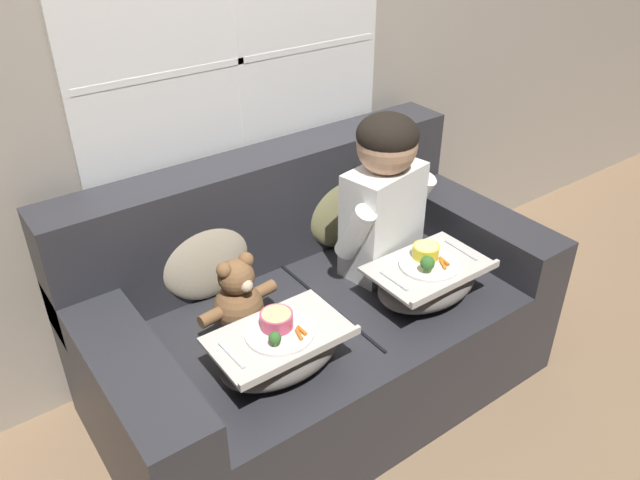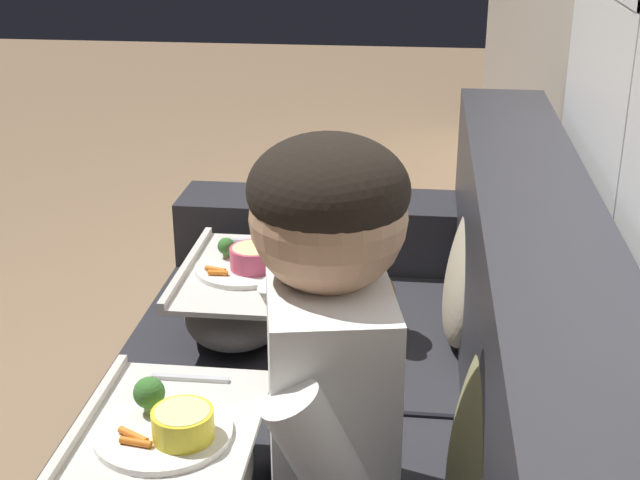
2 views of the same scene
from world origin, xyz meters
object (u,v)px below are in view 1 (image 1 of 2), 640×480
object	(u,v)px
child_figure	(385,188)
lap_tray_teddy	(280,350)
teddy_bear	(239,299)
couch	(311,317)
lap_tray_child	(427,280)
throw_pillow_behind_teddy	(202,251)
throw_pillow_behind_child	(342,201)

from	to	relation	value
child_figure	lap_tray_teddy	size ratio (longest dim) A/B	1.49
lap_tray_teddy	teddy_bear	bearing A→B (deg)	89.90
child_figure	teddy_bear	size ratio (longest dim) A/B	2.06
couch	lap_tray_child	xyz separation A→B (m)	(0.34, -0.30, 0.21)
throw_pillow_behind_teddy	lap_tray_child	size ratio (longest dim) A/B	0.90
throw_pillow_behind_child	lap_tray_teddy	world-z (taller)	throw_pillow_behind_child
throw_pillow_behind_child	teddy_bear	world-z (taller)	throw_pillow_behind_child
throw_pillow_behind_child	child_figure	xyz separation A→B (m)	(0.00, -0.26, 0.17)
throw_pillow_behind_teddy	lap_tray_teddy	size ratio (longest dim) A/B	0.90
child_figure	teddy_bear	distance (m)	0.71
teddy_bear	child_figure	bearing A→B (deg)	0.25
throw_pillow_behind_teddy	child_figure	size ratio (longest dim) A/B	0.60
throw_pillow_behind_teddy	teddy_bear	distance (m)	0.28
throw_pillow_behind_teddy	lap_tray_teddy	bearing A→B (deg)	-90.00
child_figure	lap_tray_child	distance (m)	0.39
teddy_bear	lap_tray_teddy	xyz separation A→B (m)	(-0.00, -0.27, -0.04)
teddy_bear	lap_tray_child	bearing A→B (deg)	-21.74
couch	child_figure	distance (m)	0.60
child_figure	lap_tray_child	world-z (taller)	child_figure
throw_pillow_behind_child	teddy_bear	xyz separation A→B (m)	(-0.67, -0.27, -0.07)
throw_pillow_behind_child	throw_pillow_behind_teddy	world-z (taller)	throw_pillow_behind_child
throw_pillow_behind_teddy	teddy_bear	xyz separation A→B (m)	(0.00, -0.27, -0.07)
throw_pillow_behind_teddy	lap_tray_child	distance (m)	0.87
couch	lap_tray_child	bearing A→B (deg)	-41.58
couch	throw_pillow_behind_child	bearing A→B (deg)	35.16
throw_pillow_behind_teddy	lap_tray_teddy	distance (m)	0.55
teddy_bear	lap_tray_teddy	distance (m)	0.27
child_figure	throw_pillow_behind_child	bearing A→B (deg)	90.05
lap_tray_child	couch	bearing A→B (deg)	138.42
throw_pillow_behind_teddy	child_figure	world-z (taller)	child_figure
lap_tray_child	lap_tray_teddy	distance (m)	0.67
teddy_bear	throw_pillow_behind_child	bearing A→B (deg)	21.69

